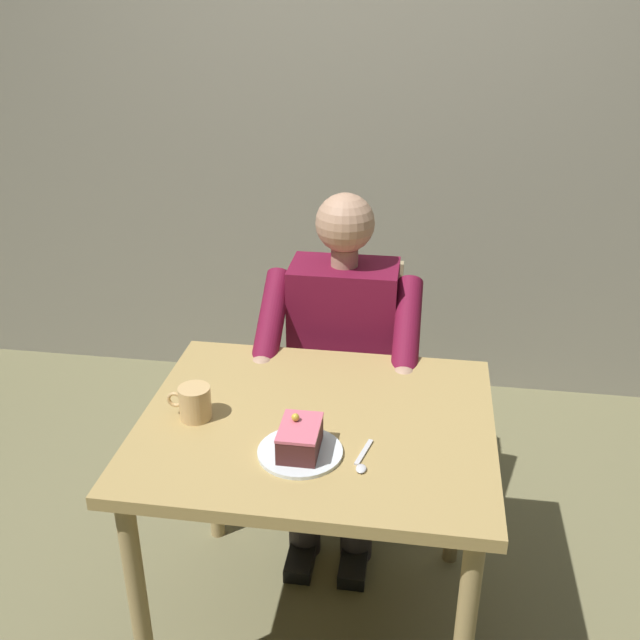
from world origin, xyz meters
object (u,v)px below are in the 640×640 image
object	(u,v)px
chair	(346,373)
cake_slice	(300,438)
dessert_spoon	(362,461)
seated_person	(340,365)
coffee_cup	(194,402)
dining_table	(316,449)

from	to	relation	value
chair	cake_slice	size ratio (longest dim) A/B	6.32
chair	dessert_spoon	size ratio (longest dim) A/B	6.29
chair	seated_person	world-z (taller)	seated_person
chair	dessert_spoon	xyz separation A→B (m)	(-0.14, 0.87, 0.26)
cake_slice	coffee_cup	world-z (taller)	cake_slice
cake_slice	dining_table	bearing A→B (deg)	-96.12
chair	coffee_cup	xyz separation A→B (m)	(0.32, 0.74, 0.30)
dining_table	dessert_spoon	size ratio (longest dim) A/B	6.63
dining_table	cake_slice	distance (m)	0.21
dining_table	cake_slice	size ratio (longest dim) A/B	6.66
dining_table	dessert_spoon	bearing A→B (deg)	129.97
chair	coffee_cup	size ratio (longest dim) A/B	7.41
dessert_spoon	seated_person	bearing A→B (deg)	-78.54
cake_slice	dessert_spoon	world-z (taller)	cake_slice
cake_slice	coffee_cup	size ratio (longest dim) A/B	1.17
cake_slice	dessert_spoon	xyz separation A→B (m)	(-0.16, 0.01, -0.04)
chair	cake_slice	bearing A→B (deg)	88.89
seated_person	dessert_spoon	xyz separation A→B (m)	(-0.14, 0.69, 0.13)
seated_person	chair	bearing A→B (deg)	-90.00
dining_table	chair	size ratio (longest dim) A/B	1.05
coffee_cup	dessert_spoon	world-z (taller)	coffee_cup
dining_table	coffee_cup	distance (m)	0.36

